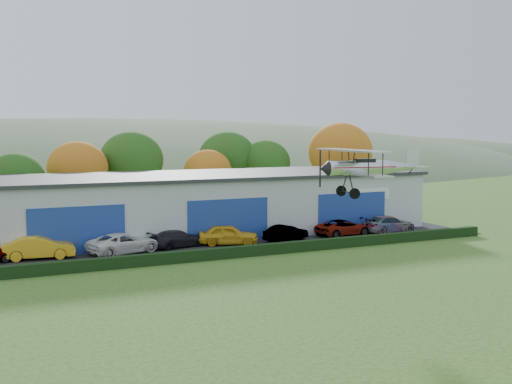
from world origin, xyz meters
name	(u,v)px	position (x,y,z in m)	size (l,w,h in m)	color
ground	(310,327)	(0.00, 0.00, 0.00)	(300.00, 300.00, 0.00)	#2A561B
apron	(210,246)	(3.00, 21.00, 0.03)	(48.00, 9.00, 0.05)	black
hedge	(234,252)	(3.00, 16.20, 0.40)	(46.00, 0.60, 0.80)	black
hangar	(203,203)	(5.00, 27.98, 2.66)	(40.60, 12.60, 5.30)	#B2B7BC
tree_belt	(124,165)	(0.85, 40.62, 5.61)	(75.70, 13.22, 10.12)	#3D2614
distant_hills	(12,221)	(-4.38, 140.00, -13.05)	(430.00, 196.00, 56.00)	#4C6642
car_1	(39,248)	(-9.76, 21.47, 0.87)	(1.73, 4.95, 1.63)	gold
car_2	(124,243)	(-3.80, 20.94, 0.81)	(2.53, 5.49, 1.52)	silver
car_3	(178,239)	(0.57, 21.64, 0.72)	(1.89, 4.65, 1.35)	black
car_4	(228,235)	(4.54, 20.90, 0.86)	(1.91, 4.75, 1.62)	gold
car_5	(286,233)	(9.51, 20.47, 0.72)	(1.42, 4.06, 1.34)	gray
car_6	(343,228)	(15.21, 20.64, 0.76)	(2.34, 5.08, 1.41)	gray
car_7	(389,224)	(19.89, 20.42, 0.80)	(2.11, 5.18, 1.50)	gray
biplane	(366,166)	(6.82, 5.49, 7.06)	(6.46, 7.41, 2.76)	silver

